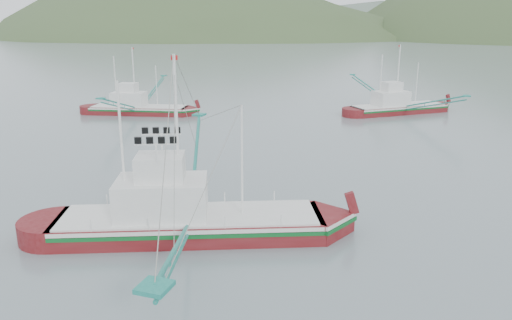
% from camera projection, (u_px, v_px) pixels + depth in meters
% --- Properties ---
extents(ground, '(1200.00, 1200.00, 0.00)m').
position_uv_depth(ground, '(227.00, 229.00, 33.13)').
color(ground, slate).
rests_on(ground, ground).
extents(main_boat, '(17.36, 29.34, 12.40)m').
position_uv_depth(main_boat, '(187.00, 199.00, 31.53)').
color(main_boat, '#5E0E11').
rests_on(main_boat, ground).
extents(bg_boat_far, '(20.91, 23.24, 10.81)m').
position_uv_depth(bg_boat_far, '(399.00, 98.00, 74.00)').
color(bg_boat_far, '#5E0E11').
rests_on(bg_boat_far, ground).
extents(bg_boat_left, '(14.76, 25.56, 10.47)m').
position_uv_depth(bg_boat_left, '(138.00, 102.00, 73.36)').
color(bg_boat_left, '#5E0E11').
rests_on(bg_boat_left, ground).
extents(headland_left, '(448.00, 308.00, 210.00)m').
position_uv_depth(headland_left, '(188.00, 37.00, 417.00)').
color(headland_left, '#394E28').
rests_on(headland_left, ground).
extents(ridge_distant, '(960.00, 400.00, 240.00)m').
position_uv_depth(ridge_distant, '(448.00, 33.00, 534.58)').
color(ridge_distant, slate).
rests_on(ridge_distant, ground).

